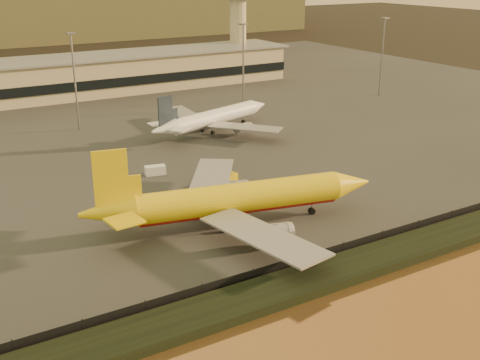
% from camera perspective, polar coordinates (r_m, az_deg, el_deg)
% --- Properties ---
extents(ground, '(900.00, 900.00, 0.00)m').
position_cam_1_polar(ground, '(101.36, 4.04, -4.73)').
color(ground, black).
rests_on(ground, ground).
extents(embankment, '(320.00, 7.00, 1.40)m').
position_cam_1_polar(embankment, '(89.20, 10.39, -8.15)').
color(embankment, black).
rests_on(embankment, ground).
extents(tarmac, '(320.00, 220.00, 0.20)m').
position_cam_1_polar(tarmac, '(183.12, -13.35, 6.08)').
color(tarmac, '#2D2D2D').
rests_on(tarmac, ground).
extents(perimeter_fence, '(300.00, 0.05, 2.20)m').
position_cam_1_polar(perimeter_fence, '(91.58, 8.76, -6.85)').
color(perimeter_fence, black).
rests_on(perimeter_fence, tarmac).
extents(terminal_building, '(202.00, 25.00, 12.60)m').
position_cam_1_polar(terminal_building, '(207.42, -20.05, 8.74)').
color(terminal_building, tan).
rests_on(terminal_building, tarmac).
extents(control_tower, '(11.20, 11.20, 35.50)m').
position_cam_1_polar(control_tower, '(241.11, -0.20, 15.02)').
color(control_tower, tan).
rests_on(control_tower, tarmac).
extents(apron_light_masts, '(152.20, 12.20, 25.40)m').
position_cam_1_polar(apron_light_masts, '(167.04, -6.60, 10.66)').
color(apron_light_masts, slate).
rests_on(apron_light_masts, tarmac).
extents(dhl_cargo_jet, '(50.80, 48.93, 15.26)m').
position_cam_1_polar(dhl_cargo_jet, '(100.77, -0.51, -1.88)').
color(dhl_cargo_jet, yellow).
rests_on(dhl_cargo_jet, tarmac).
extents(white_narrowbody_jet, '(41.32, 39.33, 12.13)m').
position_cam_1_polar(white_narrowbody_jet, '(158.57, -2.52, 5.89)').
color(white_narrowbody_jet, white).
rests_on(white_narrowbody_jet, tarmac).
extents(gse_vehicle_yellow, '(4.88, 2.91, 2.05)m').
position_cam_1_polar(gse_vehicle_yellow, '(120.64, -1.30, 0.06)').
color(gse_vehicle_yellow, yellow).
rests_on(gse_vehicle_yellow, tarmac).
extents(gse_vehicle_white, '(4.56, 2.73, 1.92)m').
position_cam_1_polar(gse_vehicle_white, '(127.43, -8.05, 0.93)').
color(gse_vehicle_white, white).
rests_on(gse_vehicle_white, tarmac).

